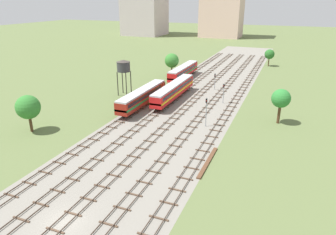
{
  "coord_description": "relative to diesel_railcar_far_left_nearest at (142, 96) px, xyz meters",
  "views": [
    {
      "loc": [
        21.25,
        -21.69,
        23.36
      ],
      "look_at": [
        0.0,
        31.06,
        1.5
      ],
      "focal_mm": 33.07,
      "sensor_mm": 36.0,
      "label": 1
    }
  ],
  "objects": [
    {
      "name": "diesel_railcar_far_left_mid",
      "position": [
        0.0,
        28.44,
        0.0
      ],
      "size": [
        2.96,
        20.5,
        3.8
      ],
      "color": "red",
      "rests_on": "ground"
    },
    {
      "name": "ground_plane",
      "position": [
        9.57,
        16.89,
        -2.6
      ],
      "size": [
        480.0,
        480.0,
        0.0
      ],
      "primitive_type": "plane",
      "color": "#5B6B3D"
    },
    {
      "name": "lineside_tree_1",
      "position": [
        22.76,
        58.93,
        1.78
      ],
      "size": [
        3.54,
        3.54,
        6.17
      ],
      "color": "#4C331E",
      "rests_on": "ground"
    },
    {
      "name": "signal_post_near",
      "position": [
        11.96,
        20.21,
        0.33
      ],
      "size": [
        0.28,
        0.47,
        4.55
      ],
      "color": "gray",
      "rests_on": "ground"
    },
    {
      "name": "track_far_left",
      "position": [
        0.0,
        17.89,
        -2.46
      ],
      "size": [
        2.4,
        126.0,
        0.29
      ],
      "color": "#47382D",
      "rests_on": "ground"
    },
    {
      "name": "signal_post_mid",
      "position": [
        16.74,
        -6.2,
        1.07
      ],
      "size": [
        0.28,
        0.47,
        5.82
      ],
      "color": "gray",
      "rests_on": "ground"
    },
    {
      "name": "diesel_railcar_far_left_nearest",
      "position": [
        0.0,
        0.0,
        0.0
      ],
      "size": [
        2.96,
        20.5,
        3.8
      ],
      "color": "maroon",
      "rests_on": "ground"
    },
    {
      "name": "lineside_tree_3",
      "position": [
        -4.21,
        29.32,
        2.69
      ],
      "size": [
        4.44,
        4.44,
        7.54
      ],
      "color": "#4C331E",
      "rests_on": "ground"
    },
    {
      "name": "lineside_tree_2",
      "position": [
        -12.96,
        -20.8,
        2.22
      ],
      "size": [
        4.46,
        4.46,
        7.08
      ],
      "color": "#4C331E",
      "rests_on": "ground"
    },
    {
      "name": "lineside_tree_0",
      "position": [
        29.77,
        0.97,
        2.52
      ],
      "size": [
        3.7,
        3.7,
        7.04
      ],
      "color": "#4C331E",
      "rests_on": "ground"
    },
    {
      "name": "track_centre_right",
      "position": [
        19.13,
        17.89,
        -2.46
      ],
      "size": [
        2.4,
        126.0,
        0.29
      ],
      "color": "#47382D",
      "rests_on": "ground"
    },
    {
      "name": "spare_rail_bundle",
      "position": [
        20.93,
        -20.0,
        -2.48
      ],
      "size": [
        0.6,
        10.0,
        0.24
      ],
      "primitive_type": "cube",
      "color": "brown",
      "rests_on": "ground"
    },
    {
      "name": "water_tower",
      "position": [
        -8.51,
        6.75,
        4.86
      ],
      "size": [
        3.47,
        3.47,
        9.11
      ],
      "color": "#2D2826",
      "rests_on": "ground"
    },
    {
      "name": "skyline_tower_1",
      "position": [
        -15.16,
        145.64,
        20.17
      ],
      "size": [
        25.36,
        19.67,
        45.53
      ],
      "color": "beige",
      "rests_on": "ground"
    },
    {
      "name": "track_centre",
      "position": [
        14.35,
        17.89,
        -2.46
      ],
      "size": [
        2.4,
        126.0,
        0.29
      ],
      "color": "#47382D",
      "rests_on": "ground"
    },
    {
      "name": "signal_post_nearest",
      "position": [
        16.74,
        9.26,
        0.52
      ],
      "size": [
        0.28,
        0.47,
        4.86
      ],
      "color": "gray",
      "rests_on": "ground"
    },
    {
      "name": "ballast_bed",
      "position": [
        9.57,
        16.89,
        -2.59
      ],
      "size": [
        23.13,
        176.0,
        0.01
      ],
      "primitive_type": "cube",
      "color": "gray",
      "rests_on": "ground"
    },
    {
      "name": "track_centre_left",
      "position": [
        9.57,
        17.89,
        -2.46
      ],
      "size": [
        2.4,
        126.0,
        0.29
      ],
      "color": "#47382D",
      "rests_on": "ground"
    },
    {
      "name": "passenger_coach_left_near",
      "position": [
        4.78,
        7.47,
        0.02
      ],
      "size": [
        2.96,
        22.0,
        3.8
      ],
      "color": "red",
      "rests_on": "ground"
    },
    {
      "name": "track_left",
      "position": [
        4.78,
        17.89,
        -2.46
      ],
      "size": [
        2.4,
        126.0,
        0.29
      ],
      "color": "#47382D",
      "rests_on": "ground"
    }
  ]
}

